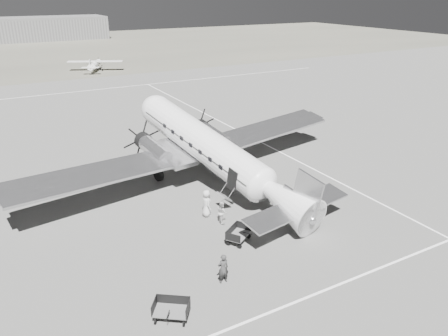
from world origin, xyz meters
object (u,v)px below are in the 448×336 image
(dc3_airliner, at_px, (211,151))
(ramp_agent, at_px, (222,212))
(light_plane_right, at_px, (95,65))
(baggage_cart_near, at_px, (238,235))
(baggage_cart_far, at_px, (171,311))
(ground_crew, at_px, (223,269))
(passenger, at_px, (207,203))
(hangar_main, at_px, (33,29))

(dc3_airliner, xyz_separation_m, ramp_agent, (-2.09, -5.49, -2.07))
(light_plane_right, distance_m, baggage_cart_near, 64.74)
(baggage_cart_near, bearing_deg, baggage_cart_far, -178.91)
(ramp_agent, bearing_deg, light_plane_right, -2.21)
(dc3_airliner, xyz_separation_m, ground_crew, (-5.08, -11.05, -2.00))
(dc3_airliner, relative_size, passenger, 15.68)
(dc3_airliner, bearing_deg, hangar_main, 78.82)
(baggage_cart_far, xyz_separation_m, ground_crew, (3.43, 1.26, 0.35))
(ramp_agent, bearing_deg, baggage_cart_far, 140.97)
(hangar_main, height_order, ramp_agent, hangar_main)
(baggage_cart_near, distance_m, baggage_cart_far, 7.48)
(dc3_airliner, height_order, baggage_cart_far, dc3_airliner)
(hangar_main, height_order, passenger, hangar_main)
(baggage_cart_near, xyz_separation_m, baggage_cart_far, (-6.14, -4.26, 0.01))
(dc3_airliner, relative_size, ground_crew, 17.75)
(baggage_cart_near, height_order, ground_crew, ground_crew)
(dc3_airliner, height_order, ramp_agent, dc3_airliner)
(hangar_main, relative_size, light_plane_right, 4.12)
(passenger, bearing_deg, hangar_main, 4.42)
(baggage_cart_near, relative_size, baggage_cart_far, 0.98)
(baggage_cart_near, relative_size, ground_crew, 1.01)
(dc3_airliner, distance_m, ramp_agent, 6.23)
(baggage_cart_near, height_order, baggage_cart_far, baggage_cart_far)
(ramp_agent, bearing_deg, passenger, 23.96)
(hangar_main, height_order, baggage_cart_far, hangar_main)
(light_plane_right, distance_m, baggage_cart_far, 69.89)
(light_plane_right, relative_size, ground_crew, 6.09)
(hangar_main, relative_size, dc3_airliner, 1.41)
(ground_crew, bearing_deg, dc3_airliner, -111.57)
(hangar_main, height_order, light_plane_right, hangar_main)
(ramp_agent, bearing_deg, ground_crew, 155.93)
(ground_crew, bearing_deg, hangar_main, -90.02)
(dc3_airliner, distance_m, passenger, 5.26)
(dc3_airliner, xyz_separation_m, passenger, (-2.56, -4.19, -1.89))
(hangar_main, xyz_separation_m, ramp_agent, (-4.26, -125.32, -2.54))
(light_plane_right, bearing_deg, ground_crew, -73.06)
(hangar_main, relative_size, baggage_cart_near, 24.81)
(ground_crew, bearing_deg, ramp_agent, -115.13)
(hangar_main, distance_m, ground_crew, 131.11)
(ramp_agent, relative_size, passenger, 0.80)
(hangar_main, height_order, baggage_cart_near, hangar_main)
(baggage_cart_far, relative_size, ground_crew, 1.03)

